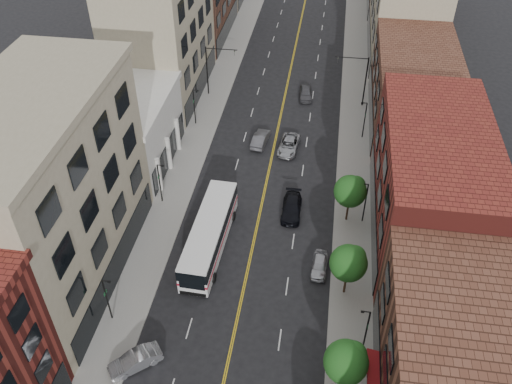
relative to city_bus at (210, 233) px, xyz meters
The scene contains 26 objects.
sidewalk_left 18.10m from the city_bus, 108.72° to the left, with size 4.00×110.00×0.15m, color gray.
sidewalk_right 22.28m from the city_bus, 50.18° to the left, with size 4.00×110.00×0.15m, color gray.
bldg_l_tanoffice 15.40m from the city_bus, 158.84° to the right, with size 10.00×22.00×18.00m, color gray.
bldg_l_white 18.38m from the city_bus, 134.39° to the left, with size 10.00×14.00×8.00m, color silver.
bldg_l_far_a 33.41m from the city_bus, 113.04° to the left, with size 10.00×20.00×18.00m, color gray.
bldg_r_mid 22.43m from the city_bus, 15.92° to the left, with size 10.00×22.00×12.00m, color maroon.
bldg_r_far_a 34.52m from the city_bus, 51.89° to the left, with size 10.00×20.00×10.00m, color brown.
bldg_r_far_b 52.77m from the city_bus, 66.17° to the left, with size 10.00×22.00×14.00m, color gray.
tree_r_1 19.56m from the city_bus, 45.56° to the right, with size 3.40×3.40×5.59m.
tree_r_2 14.31m from the city_bus, 15.90° to the right, with size 3.40×3.40×5.59m.
tree_r_3 15.08m from the city_bus, 24.23° to the left, with size 3.40×3.40×5.59m.
lamp_l_1 12.05m from the city_bus, 124.09° to the right, with size 0.81×0.55×5.05m.
lamp_l_2 9.11m from the city_bus, 138.03° to the left, with size 0.81×0.55×5.05m.
lamp_l_3 23.08m from the city_bus, 106.97° to the left, with size 0.81×0.55×5.05m.
lamp_r_1 18.17m from the city_bus, 33.25° to the right, with size 0.81×0.55×5.05m.
lamp_r_2 16.37m from the city_bus, 21.75° to the left, with size 0.81×0.55×5.05m.
lamp_r_3 26.79m from the city_bus, 55.47° to the left, with size 0.81×0.55×5.05m.
signal_mast_left 30.77m from the city_bus, 101.37° to the left, with size 4.49×0.18×7.20m.
signal_mast_right 33.47m from the city_bus, 64.26° to the left, with size 4.49×0.18×7.20m.
city_bus is the anchor object (origin of this frame).
car_angle_b 14.60m from the city_bus, 102.62° to the right, with size 1.54×4.41×1.45m, color #B9BBC2.
car_parked_far 11.24m from the city_bus, ahead, with size 1.53×3.81×1.30m, color #B4B6BC.
car_lane_behind 19.04m from the city_bus, 82.68° to the left, with size 1.56×4.48×1.48m, color #4C4C51.
car_lane_a 9.99m from the city_bus, 39.87° to the left, with size 2.06×5.07×1.47m, color black.
car_lane_b 19.09m from the city_bus, 71.31° to the left, with size 2.35×5.09×1.41m, color #A2A4AA.
car_lane_c 32.06m from the city_bus, 77.04° to the left, with size 1.77×4.39×1.50m, color #49494D.
Camera 1 is at (6.02, -19.38, 39.63)m, focal length 38.00 mm.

